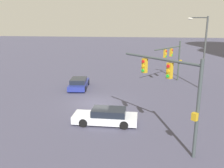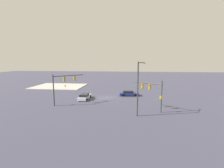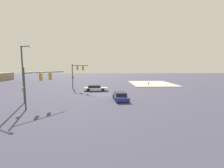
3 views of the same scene
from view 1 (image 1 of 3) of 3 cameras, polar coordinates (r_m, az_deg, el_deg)
name	(u,v)px [view 1 (image 1 of 3)]	position (r m, az deg, el deg)	size (l,w,h in m)	color
ground_plane	(96,103)	(23.29, -3.72, -4.53)	(173.03, 173.03, 0.00)	#434358
traffic_signal_near_corner	(173,56)	(30.90, 14.04, 6.46)	(4.73, 3.77, 5.09)	#37433B
traffic_signal_opposite_side	(175,84)	(14.85, 14.40, -0.10)	(4.63, 4.37, 5.75)	#394144
streetlamp_curved_arm	(203,48)	(28.95, 20.37, 7.88)	(1.42, 2.07, 8.04)	#3E4142
sedan_car_approaching	(106,117)	(18.74, -1.37, -7.59)	(1.89, 4.89, 1.21)	silver
sedan_car_waiting_far	(79,83)	(28.33, -7.73, 0.14)	(4.62, 2.30, 1.21)	navy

